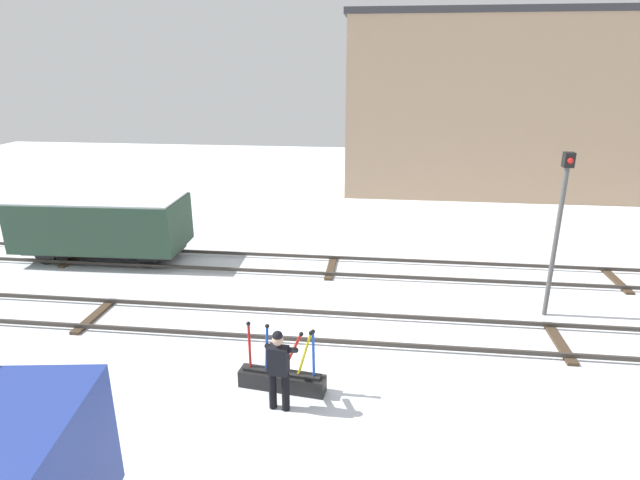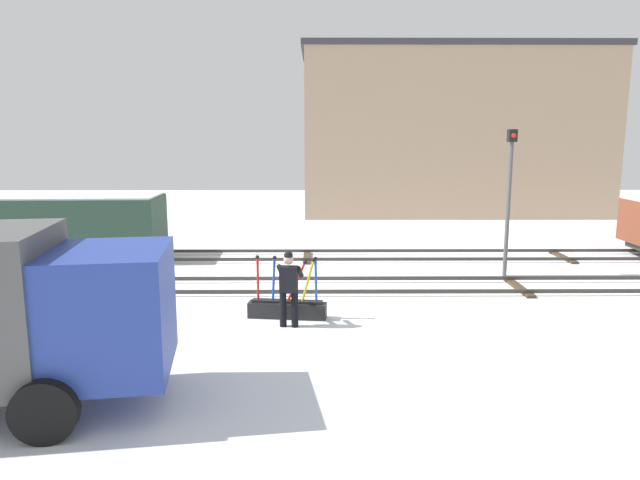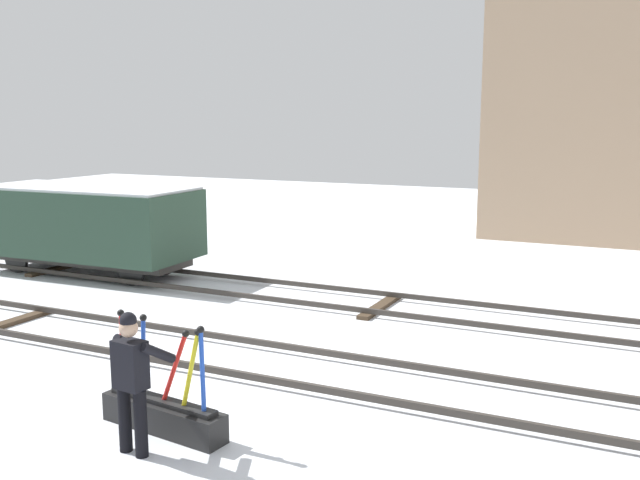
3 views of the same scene
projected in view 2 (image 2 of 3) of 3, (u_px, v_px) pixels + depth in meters
name	position (u px, v px, depth m)	size (l,w,h in m)	color
ground_plane	(305.00, 289.00, 15.84)	(60.00, 60.00, 0.00)	silver
track_main_line	(305.00, 285.00, 15.82)	(44.00, 1.94, 0.18)	#38332D
track_siding_near	(307.00, 255.00, 19.83)	(44.00, 1.94, 0.18)	#38332D
switch_lever_frame	(288.00, 307.00, 13.31)	(1.83, 0.58, 1.45)	black
rail_worker	(289.00, 284.00, 12.59)	(0.59, 0.64, 1.69)	black
signal_post	(509.00, 189.00, 16.94)	(0.24, 0.32, 4.32)	#4C4C4C
apartment_building	(451.00, 132.00, 31.46)	(16.08, 6.42, 8.75)	tan
freight_car_back_track	(78.00, 222.00, 19.56)	(5.55, 2.45, 2.18)	#2D2B28
perched_bird_roof_left	(582.00, 41.00, 28.68)	(0.24, 0.28, 0.13)	#514C47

